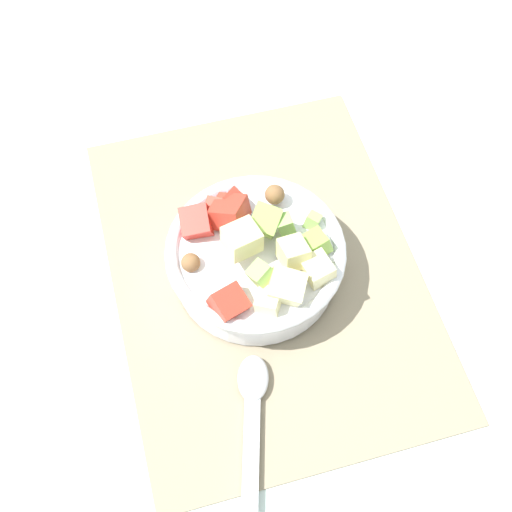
{
  "coord_description": "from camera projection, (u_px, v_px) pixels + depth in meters",
  "views": [
    {
      "loc": [
        -0.4,
        0.12,
        0.76
      ],
      "look_at": [
        -0.0,
        0.01,
        0.05
      ],
      "focal_mm": 48.04,
      "sensor_mm": 36.0,
      "label": 1
    }
  ],
  "objects": [
    {
      "name": "placemat",
      "position": [
        265.0,
        271.0,
        0.87
      ],
      "size": [
        0.51,
        0.38,
        0.01
      ],
      "primitive_type": "cube",
      "color": "gray",
      "rests_on": "ground_plane"
    },
    {
      "name": "serving_spoon",
      "position": [
        252.0,
        412.0,
        0.77
      ],
      "size": [
        0.2,
        0.08,
        0.01
      ],
      "color": "#B7B7BC",
      "rests_on": "placemat"
    },
    {
      "name": "salad_bowl",
      "position": [
        256.0,
        258.0,
        0.83
      ],
      "size": [
        0.22,
        0.22,
        0.1
      ],
      "color": "white",
      "rests_on": "placemat"
    },
    {
      "name": "ground_plane",
      "position": [
        265.0,
        272.0,
        0.87
      ],
      "size": [
        2.4,
        2.4,
        0.0
      ],
      "primitive_type": "plane",
      "color": "silver"
    }
  ]
}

